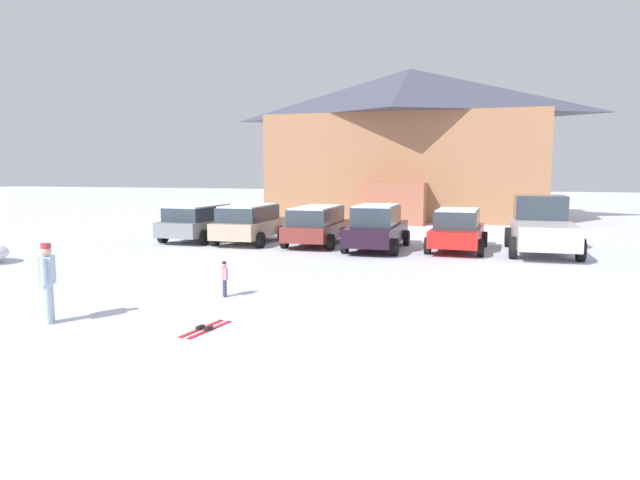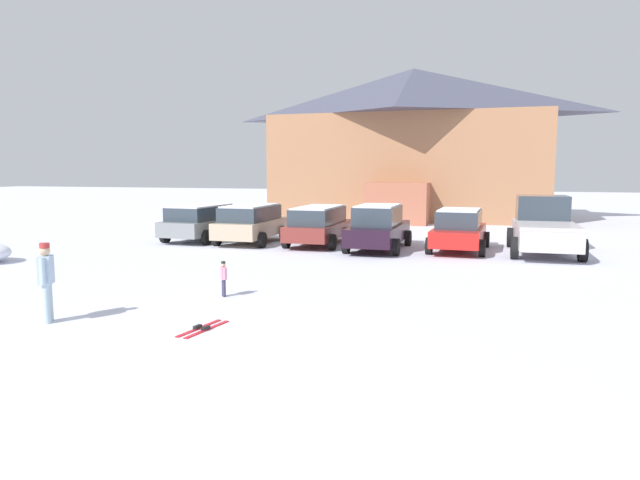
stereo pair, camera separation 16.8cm
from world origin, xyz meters
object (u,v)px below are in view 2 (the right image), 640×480
object	(u,v)px
ski_lodge	(412,143)
parked_grey_wagon	(201,221)
parked_red_sedan	(459,230)
pickup_truck	(544,227)
skier_child_in_pink_snowsuit	(223,277)
skier_adult_in_blue_parka	(46,278)
parked_beige_suv	(251,222)
pair_of_skis	(203,328)
parked_maroon_van	(319,224)
parked_black_sedan	(378,227)

from	to	relation	value
ski_lodge	parked_grey_wagon	xyz separation A→B (m)	(-7.25, -15.73, -4.07)
parked_grey_wagon	parked_red_sedan	distance (m)	11.25
pickup_truck	parked_grey_wagon	bearing A→B (deg)	-178.94
skier_child_in_pink_snowsuit	skier_adult_in_blue_parka	bearing A→B (deg)	-126.54
parked_red_sedan	pickup_truck	size ratio (longest dim) A/B	0.82
skier_child_in_pink_snowsuit	parked_red_sedan	bearing A→B (deg)	62.41
parked_beige_suv	parked_red_sedan	xyz separation A→B (m)	(8.74, 0.09, -0.06)
pickup_truck	skier_child_in_pink_snowsuit	size ratio (longest dim) A/B	6.18
skier_adult_in_blue_parka	pair_of_skis	distance (m)	3.48
parked_maroon_van	pair_of_skis	world-z (taller)	parked_maroon_van
ski_lodge	parked_red_sedan	world-z (taller)	ski_lodge
pair_of_skis	parked_beige_suv	bearing A→B (deg)	109.35
parked_beige_suv	skier_child_in_pink_snowsuit	distance (m)	10.49
parked_beige_suv	skier_adult_in_blue_parka	xyz separation A→B (m)	(1.12, -13.13, 0.05)
parked_grey_wagon	parked_red_sedan	bearing A→B (deg)	-0.58
parked_maroon_van	pickup_truck	size ratio (longest dim) A/B	0.82
parked_maroon_van	skier_child_in_pink_snowsuit	xyz separation A→B (m)	(0.56, -10.09, -0.38)
skier_adult_in_blue_parka	pair_of_skis	world-z (taller)	skier_adult_in_blue_parka
parked_black_sedan	skier_adult_in_blue_parka	world-z (taller)	parked_black_sedan
parked_maroon_van	ski_lodge	bearing A→B (deg)	83.56
parked_maroon_van	pickup_truck	xyz separation A→B (m)	(8.86, 0.25, 0.11)
ski_lodge	parked_maroon_van	world-z (taller)	ski_lodge
parked_grey_wagon	skier_adult_in_blue_parka	size ratio (longest dim) A/B	2.63
parked_beige_suv	parked_red_sedan	distance (m)	8.74
parked_red_sedan	parked_black_sedan	bearing A→B (deg)	-169.84
ski_lodge	skier_child_in_pink_snowsuit	size ratio (longest dim) A/B	19.95
parked_maroon_van	pair_of_skis	bearing A→B (deg)	-83.48
parked_black_sedan	skier_adult_in_blue_parka	size ratio (longest dim) A/B	2.88
parked_red_sedan	skier_adult_in_blue_parka	xyz separation A→B (m)	(-7.62, -13.22, 0.11)
parked_red_sedan	skier_adult_in_blue_parka	world-z (taller)	skier_adult_in_blue_parka
parked_beige_suv	pair_of_skis	bearing A→B (deg)	-70.65
ski_lodge	parked_beige_suv	world-z (taller)	ski_lodge
skier_adult_in_blue_parka	skier_child_in_pink_snowsuit	bearing A→B (deg)	53.46
parked_grey_wagon	skier_child_in_pink_snowsuit	distance (m)	11.75
parked_beige_suv	pickup_truck	size ratio (longest dim) A/B	0.77
parked_beige_suv	pickup_truck	distance (m)	11.85
ski_lodge	pickup_truck	world-z (taller)	ski_lodge
skier_child_in_pink_snowsuit	parked_grey_wagon	bearing A→B (deg)	120.93
parked_grey_wagon	parked_red_sedan	world-z (taller)	parked_red_sedan
parked_black_sedan	skier_adult_in_blue_parka	bearing A→B (deg)	-109.69
parked_grey_wagon	parked_maroon_van	world-z (taller)	parked_maroon_van
ski_lodge	parked_red_sedan	distance (m)	16.84
skier_adult_in_blue_parka	pair_of_skis	xyz separation A→B (m)	(3.33, 0.44, -0.92)
parked_red_sedan	skier_adult_in_blue_parka	size ratio (longest dim) A/B	2.70
parked_black_sedan	skier_child_in_pink_snowsuit	size ratio (longest dim) A/B	5.39
parked_black_sedan	parked_red_sedan	size ratio (longest dim) A/B	1.07
parked_maroon_van	parked_red_sedan	bearing A→B (deg)	-1.26
parked_grey_wagon	pair_of_skis	bearing A→B (deg)	-61.65
parked_black_sedan	skier_child_in_pink_snowsuit	world-z (taller)	parked_black_sedan
parked_grey_wagon	parked_beige_suv	distance (m)	2.51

